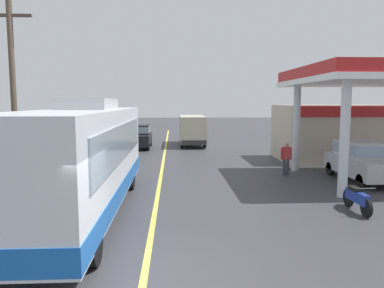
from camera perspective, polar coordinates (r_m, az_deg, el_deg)
ground at (r=27.56m, az=-4.18°, el=-1.00°), size 120.00×120.00×0.00m
lane_divider_stripe at (r=22.61m, az=-4.45°, el=-2.63°), size 0.16×50.00×0.01m
coach_bus_main at (r=12.21m, az=-16.54°, el=-2.48°), size 2.60×11.04×3.69m
gas_station_roadside at (r=22.64m, az=23.54°, el=3.55°), size 9.10×11.95×5.10m
car_at_pump at (r=18.38m, az=24.59°, el=-2.10°), size 1.70×4.20×1.82m
minibus_opposing_lane at (r=30.82m, az=0.01°, el=2.55°), size 2.04×6.13×2.44m
motorcycle_parked_forecourt at (r=13.30m, az=24.11°, el=-7.66°), size 0.55×1.80×0.92m
pedestrian_near_pump at (r=18.58m, az=14.34°, el=-1.89°), size 0.55×0.22×1.66m
car_trailing_behind_bus at (r=29.09m, az=-8.09°, el=1.35°), size 1.70×4.20×1.82m
utility_pole_roadside at (r=17.36m, az=-25.87°, el=7.38°), size 1.80×0.24×7.71m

